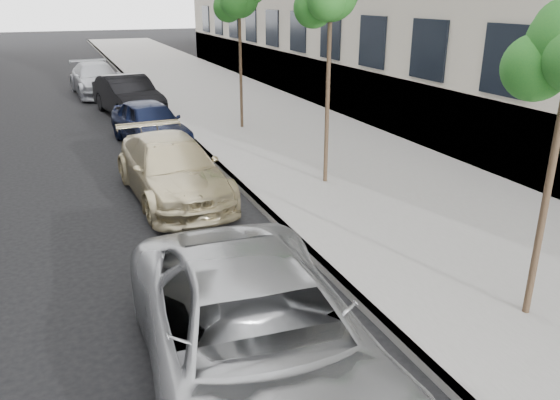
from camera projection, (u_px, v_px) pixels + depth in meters
sidewalk at (203, 88)px, 27.88m from camera, size 6.40×72.00×0.14m
curb at (141, 91)px, 26.77m from camera, size 0.15×72.00×0.14m
minivan at (257, 338)px, 6.27m from camera, size 2.95×5.71×1.54m
suv at (172, 169)px, 12.67m from camera, size 2.21×4.90×1.39m
sedan_blue at (150, 123)px, 17.20m from camera, size 2.29×4.35×1.41m
sedan_black at (128, 96)px, 21.52m from camera, size 2.41×4.90×1.55m
sedan_rear at (96, 79)px, 26.04m from camera, size 2.43×5.26×1.49m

